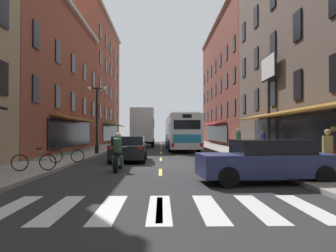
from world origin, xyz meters
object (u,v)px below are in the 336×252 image
object	(u,v)px
sedan_mid	(129,149)
pedestrian_far	(238,140)
pedestrian_rear	(328,152)
transit_bus	(181,132)
pedestrian_mid	(263,143)
pedestrian_near	(333,148)
sedan_near	(267,161)
box_truck	(143,128)
street_lamp_twin	(97,116)
billboard_sign	(269,80)
motorcycle_rider	(118,155)
bicycle_near	(67,156)
bicycle_mid	(34,162)

from	to	relation	value
sedan_mid	pedestrian_far	bearing A→B (deg)	32.59
sedan_mid	pedestrian_rear	bearing A→B (deg)	-44.02
transit_bus	pedestrian_mid	size ratio (longest dim) A/B	7.34
sedan_mid	pedestrian_near	size ratio (longest dim) A/B	2.51
transit_bus	sedan_near	size ratio (longest dim) A/B	2.67
box_truck	street_lamp_twin	world-z (taller)	street_lamp_twin
billboard_sign	pedestrian_mid	distance (m)	4.19
motorcycle_rider	pedestrian_far	size ratio (longest dim) A/B	1.14
pedestrian_far	pedestrian_mid	bearing A→B (deg)	-85.40
billboard_sign	box_truck	world-z (taller)	billboard_sign
billboard_sign	box_truck	size ratio (longest dim) A/B	0.93
box_truck	pedestrian_near	world-z (taller)	box_truck
bicycle_near	pedestrian_mid	xyz separation A→B (m)	(11.19, 3.92, 0.50)
sedan_near	motorcycle_rider	bearing A→B (deg)	147.81
pedestrian_mid	pedestrian_rear	bearing A→B (deg)	-104.95
pedestrian_mid	street_lamp_twin	bearing A→B (deg)	152.52
street_lamp_twin	sedan_near	bearing A→B (deg)	-57.52
box_truck	pedestrian_rear	world-z (taller)	box_truck
sedan_near	pedestrian_far	size ratio (longest dim) A/B	2.54
sedan_mid	pedestrian_rear	distance (m)	10.73
motorcycle_rider	street_lamp_twin	bearing A→B (deg)	106.48
box_truck	pedestrian_far	distance (m)	15.03
transit_bus	billboard_sign	bearing A→B (deg)	-62.11
transit_bus	street_lamp_twin	size ratio (longest dim) A/B	2.53
sedan_near	sedan_mid	bearing A→B (deg)	123.94
billboard_sign	pedestrian_rear	world-z (taller)	billboard_sign
pedestrian_near	pedestrian_mid	distance (m)	8.08
transit_bus	sedan_mid	world-z (taller)	transit_bus
box_truck	sedan_mid	distance (m)	17.72
motorcycle_rider	box_truck	bearing A→B (deg)	90.47
transit_bus	pedestrian_near	world-z (taller)	transit_bus
transit_bus	bicycle_near	bearing A→B (deg)	-114.85
sedan_mid	box_truck	bearing A→B (deg)	90.62
bicycle_near	pedestrian_near	distance (m)	12.12
bicycle_mid	pedestrian_near	distance (m)	11.73
sedan_near	pedestrian_mid	xyz separation A→B (m)	(2.89, 9.69, 0.27)
pedestrian_far	motorcycle_rider	bearing A→B (deg)	-138.70
pedestrian_mid	sedan_mid	bearing A→B (deg)	-179.97
transit_bus	pedestrian_rear	world-z (taller)	transit_bus
pedestrian_mid	transit_bus	bearing A→B (deg)	102.49
sedan_mid	street_lamp_twin	xyz separation A→B (m)	(-2.82, 4.88, 2.11)
bicycle_near	pedestrian_mid	distance (m)	11.87
bicycle_mid	pedestrian_mid	distance (m)	13.65
sedan_near	pedestrian_mid	world-z (taller)	pedestrian_mid
transit_bus	bicycle_near	size ratio (longest dim) A/B	7.31
billboard_sign	bicycle_near	bearing A→B (deg)	-159.03
motorcycle_rider	sedan_mid	bearing A→B (deg)	89.91
box_truck	motorcycle_rider	bearing A→B (deg)	-89.53
pedestrian_mid	pedestrian_rear	xyz separation A→B (m)	(-0.58, -9.12, -0.01)
pedestrian_rear	billboard_sign	bearing A→B (deg)	95.80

